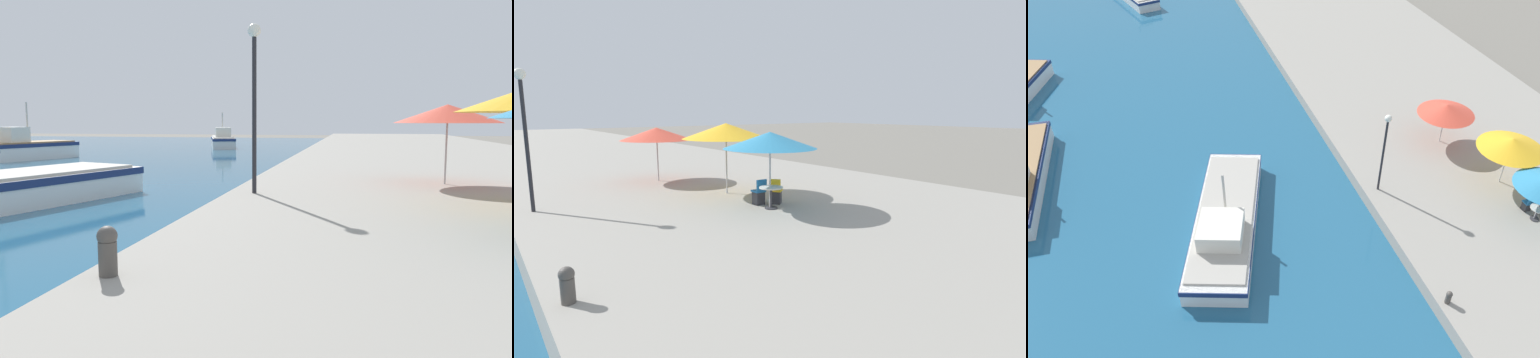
% 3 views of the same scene
% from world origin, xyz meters
% --- Properties ---
extents(quay_promenade, '(16.00, 90.00, 0.76)m').
position_xyz_m(quay_promenade, '(8.00, 37.00, 0.38)').
color(quay_promenade, gray).
rests_on(quay_promenade, ground_plane).
extents(cafe_umbrella_pink, '(3.13, 3.13, 2.57)m').
position_xyz_m(cafe_umbrella_pink, '(7.24, 12.20, 3.06)').
color(cafe_umbrella_pink, '#B7B7B7').
rests_on(cafe_umbrella_pink, quay_promenade).
extents(cafe_umbrella_white, '(3.41, 3.41, 2.78)m').
position_xyz_m(cafe_umbrella_white, '(7.36, 15.22, 3.24)').
color(cafe_umbrella_white, '#B7B7B7').
rests_on(cafe_umbrella_white, quay_promenade).
extents(cafe_umbrella_striped, '(3.28, 3.28, 2.49)m').
position_xyz_m(cafe_umbrella_striped, '(6.27, 19.62, 2.96)').
color(cafe_umbrella_striped, '#B7B7B7').
rests_on(cafe_umbrella_striped, quay_promenade).
extents(cafe_table, '(0.80, 0.80, 0.74)m').
position_xyz_m(cafe_table, '(7.23, 12.14, 1.29)').
color(cafe_table, '#333338').
rests_on(cafe_table, quay_promenade).
extents(cafe_chair_left, '(0.59, 0.58, 0.91)m').
position_xyz_m(cafe_chair_left, '(7.80, 12.59, 1.09)').
color(cafe_chair_left, '#2D2D33').
rests_on(cafe_chair_left, quay_promenade).
extents(cafe_chair_right, '(0.41, 0.44, 0.91)m').
position_xyz_m(cafe_chair_right, '(7.25, 12.86, 1.09)').
color(cafe_chair_right, '#2D2D33').
rests_on(cafe_chair_right, quay_promenade).
extents(mooring_bollard, '(0.26, 0.26, 0.65)m').
position_xyz_m(mooring_bollard, '(0.40, 8.89, 1.11)').
color(mooring_bollard, '#4C4742').
rests_on(mooring_bollard, quay_promenade).
extents(lamppost, '(0.36, 0.36, 4.56)m').
position_xyz_m(lamppost, '(0.77, 16.50, 3.85)').
color(lamppost, '#232328').
rests_on(lamppost, quay_promenade).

